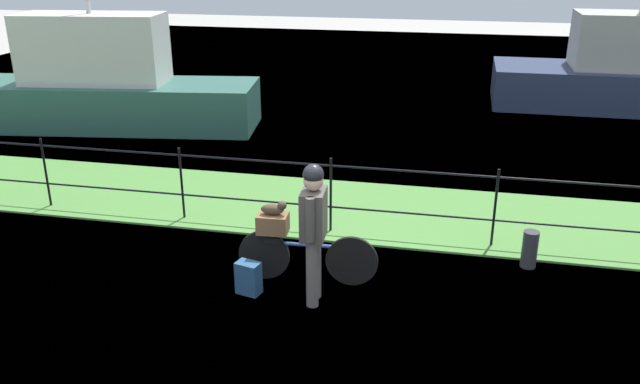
% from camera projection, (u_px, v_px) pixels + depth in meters
% --- Properties ---
extents(ground_plane, '(60.00, 60.00, 0.00)m').
position_uv_depth(ground_plane, '(289.00, 320.00, 7.13)').
color(ground_plane, '#B2ADA3').
extents(grass_strip, '(27.00, 2.40, 0.03)m').
position_uv_depth(grass_strip, '(341.00, 209.00, 10.07)').
color(grass_strip, '#569342').
rests_on(grass_strip, ground).
extents(harbor_water, '(30.00, 30.00, 0.00)m').
position_uv_depth(harbor_water, '(389.00, 110.00, 16.05)').
color(harbor_water, slate).
rests_on(harbor_water, ground).
extents(iron_fence, '(18.04, 0.04, 1.13)m').
position_uv_depth(iron_fence, '(331.00, 189.00, 9.06)').
color(iron_fence, black).
rests_on(iron_fence, ground).
extents(bicycle_main, '(1.72, 0.19, 0.64)m').
position_uv_depth(bicycle_main, '(306.00, 256.00, 7.84)').
color(bicycle_main, black).
rests_on(bicycle_main, ground).
extents(wooden_crate, '(0.38, 0.29, 0.23)m').
position_uv_depth(wooden_crate, '(273.00, 223.00, 7.74)').
color(wooden_crate, brown).
rests_on(wooden_crate, bicycle_main).
extents(terrier_dog, '(0.32, 0.16, 0.18)m').
position_uv_depth(terrier_dog, '(274.00, 208.00, 7.67)').
color(terrier_dog, '#4C3D2D').
rests_on(terrier_dog, wooden_crate).
extents(cyclist_person, '(0.28, 0.54, 1.68)m').
position_uv_depth(cyclist_person, '(314.00, 222.00, 7.16)').
color(cyclist_person, slate).
rests_on(cyclist_person, ground).
extents(backpack_on_paving, '(0.32, 0.24, 0.40)m').
position_uv_depth(backpack_on_paving, '(249.00, 278.00, 7.62)').
color(backpack_on_paving, '#28517A').
rests_on(backpack_on_paving, ground).
extents(mooring_bollard, '(0.20, 0.20, 0.49)m').
position_uv_depth(mooring_bollard, '(530.00, 249.00, 8.22)').
color(mooring_bollard, '#38383D').
rests_on(mooring_bollard, ground).
extents(moored_boat_near, '(6.55, 2.38, 3.92)m').
position_uv_depth(moored_boat_near, '(630.00, 75.00, 15.94)').
color(moored_boat_near, '#2D3856').
rests_on(moored_boat_near, ground).
extents(moored_boat_mid, '(7.17, 2.78, 4.08)m').
position_uv_depth(moored_boat_mid, '(98.00, 87.00, 14.31)').
color(moored_boat_mid, '#336656').
rests_on(moored_boat_mid, ground).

